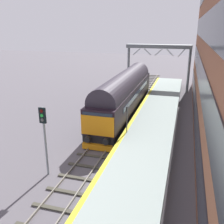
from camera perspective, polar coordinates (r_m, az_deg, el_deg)
ground_plane at (r=23.75m, az=0.08°, el=-4.15°), size 140.00×140.00×0.00m
track_main at (r=23.73m, az=0.08°, el=-4.02°), size 2.50×60.00×0.15m
station_platform at (r=22.90m, az=8.78°, el=-3.91°), size 4.00×44.00×1.01m
diesel_locomotive at (r=27.32m, az=2.86°, el=4.36°), size 2.74×18.12×4.68m
signal_post_near at (r=16.29m, az=-14.95°, el=-4.54°), size 0.44×0.22×4.60m
platform_number_sign at (r=20.33m, az=3.36°, el=-0.79°), size 0.10×0.44×2.19m
overhead_footbridge at (r=38.54m, az=10.46°, el=13.57°), size 9.30×2.00×6.77m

